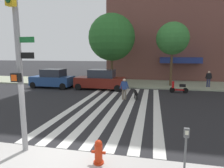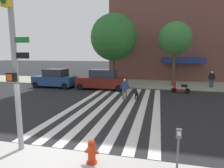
{
  "view_description": "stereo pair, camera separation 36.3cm",
  "coord_description": "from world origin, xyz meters",
  "px_view_note": "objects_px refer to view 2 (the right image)",
  "views": [
    {
      "loc": [
        3.17,
        -5.91,
        3.5
      ],
      "look_at": [
        0.39,
        7.06,
        1.43
      ],
      "focal_mm": 30.9,
      "sensor_mm": 36.0,
      "label": 1
    },
    {
      "loc": [
        3.52,
        -5.82,
        3.5
      ],
      "look_at": [
        0.39,
        7.06,
        1.43
      ],
      "focal_mm": 30.9,
      "sensor_mm": 36.0,
      "label": 2
    }
  ],
  "objects_px": {
    "traffic_light_pole": "(13,53)",
    "street_tree_middle": "(175,38)",
    "parked_car_behind_first": "(102,80)",
    "dog_on_leash": "(136,93)",
    "parked_scooter": "(181,88)",
    "parked_car_near_curb": "(55,79)",
    "pedestrian_bystander": "(212,78)",
    "street_tree_nearest": "(114,37)",
    "fire_hydrant": "(92,152)",
    "pedestrian_dog_walker": "(125,88)",
    "parking_meter_curbside": "(178,146)"
  },
  "relations": [
    {
      "from": "street_tree_nearest",
      "to": "dog_on_leash",
      "type": "distance_m",
      "value": 8.78
    },
    {
      "from": "street_tree_middle",
      "to": "street_tree_nearest",
      "type": "bearing_deg",
      "value": 178.47
    },
    {
      "from": "street_tree_nearest",
      "to": "dog_on_leash",
      "type": "xyz_separation_m",
      "value": [
        3.34,
        -6.5,
        -4.87
      ]
    },
    {
      "from": "parking_meter_curbside",
      "to": "street_tree_middle",
      "type": "height_order",
      "value": "street_tree_middle"
    },
    {
      "from": "fire_hydrant",
      "to": "parked_scooter",
      "type": "xyz_separation_m",
      "value": [
        3.89,
        12.76,
        -0.04
      ]
    },
    {
      "from": "parked_scooter",
      "to": "street_tree_nearest",
      "type": "xyz_separation_m",
      "value": [
        -6.96,
        3.36,
        4.83
      ]
    },
    {
      "from": "street_tree_middle",
      "to": "pedestrian_bystander",
      "type": "distance_m",
      "value": 5.46
    },
    {
      "from": "fire_hydrant",
      "to": "parked_scooter",
      "type": "bearing_deg",
      "value": 73.04
    },
    {
      "from": "street_tree_middle",
      "to": "pedestrian_bystander",
      "type": "xyz_separation_m",
      "value": [
        3.71,
        -0.12,
        -4.0
      ]
    },
    {
      "from": "traffic_light_pole",
      "to": "parked_scooter",
      "type": "height_order",
      "value": "traffic_light_pole"
    },
    {
      "from": "fire_hydrant",
      "to": "parked_car_behind_first",
      "type": "height_order",
      "value": "parked_car_behind_first"
    },
    {
      "from": "dog_on_leash",
      "to": "pedestrian_bystander",
      "type": "bearing_deg",
      "value": 42.14
    },
    {
      "from": "street_tree_middle",
      "to": "pedestrian_bystander",
      "type": "relative_size",
      "value": 4.04
    },
    {
      "from": "parking_meter_curbside",
      "to": "street_tree_nearest",
      "type": "relative_size",
      "value": 0.18
    },
    {
      "from": "street_tree_middle",
      "to": "pedestrian_bystander",
      "type": "height_order",
      "value": "street_tree_middle"
    },
    {
      "from": "parked_car_behind_first",
      "to": "street_tree_nearest",
      "type": "relative_size",
      "value": 0.63
    },
    {
      "from": "street_tree_middle",
      "to": "pedestrian_dog_walker",
      "type": "xyz_separation_m",
      "value": [
        -3.99,
        -6.81,
        -4.15
      ]
    },
    {
      "from": "parked_scooter",
      "to": "pedestrian_bystander",
      "type": "relative_size",
      "value": 1.0
    },
    {
      "from": "street_tree_middle",
      "to": "dog_on_leash",
      "type": "height_order",
      "value": "street_tree_middle"
    },
    {
      "from": "parking_meter_curbside",
      "to": "parked_car_near_curb",
      "type": "bearing_deg",
      "value": 130.86
    },
    {
      "from": "dog_on_leash",
      "to": "street_tree_nearest",
      "type": "bearing_deg",
      "value": 117.21
    },
    {
      "from": "parked_scooter",
      "to": "street_tree_middle",
      "type": "xyz_separation_m",
      "value": [
        -0.48,
        3.18,
        4.6
      ]
    },
    {
      "from": "dog_on_leash",
      "to": "parked_car_near_curb",
      "type": "bearing_deg",
      "value": 159.64
    },
    {
      "from": "traffic_light_pole",
      "to": "fire_hydrant",
      "type": "xyz_separation_m",
      "value": [
        2.75,
        -0.21,
        -3.0
      ]
    },
    {
      "from": "parked_scooter",
      "to": "street_tree_nearest",
      "type": "bearing_deg",
      "value": 154.23
    },
    {
      "from": "parked_car_near_curb",
      "to": "dog_on_leash",
      "type": "bearing_deg",
      "value": -20.36
    },
    {
      "from": "pedestrian_dog_walker",
      "to": "traffic_light_pole",
      "type": "bearing_deg",
      "value": -103.69
    },
    {
      "from": "street_tree_middle",
      "to": "dog_on_leash",
      "type": "bearing_deg",
      "value": -116.41
    },
    {
      "from": "traffic_light_pole",
      "to": "street_tree_nearest",
      "type": "distance_m",
      "value": 16.01
    },
    {
      "from": "parked_scooter",
      "to": "pedestrian_dog_walker",
      "type": "bearing_deg",
      "value": -140.9
    },
    {
      "from": "fire_hydrant",
      "to": "pedestrian_dog_walker",
      "type": "relative_size",
      "value": 0.47
    },
    {
      "from": "pedestrian_dog_walker",
      "to": "parked_scooter",
      "type": "bearing_deg",
      "value": 39.1
    },
    {
      "from": "street_tree_nearest",
      "to": "pedestrian_bystander",
      "type": "relative_size",
      "value": 4.73
    },
    {
      "from": "parking_meter_curbside",
      "to": "fire_hydrant",
      "type": "bearing_deg",
      "value": 179.46
    },
    {
      "from": "parking_meter_curbside",
      "to": "street_tree_nearest",
      "type": "bearing_deg",
      "value": 109.02
    },
    {
      "from": "pedestrian_bystander",
      "to": "street_tree_nearest",
      "type": "bearing_deg",
      "value": 178.33
    },
    {
      "from": "street_tree_nearest",
      "to": "pedestrian_bystander",
      "type": "xyz_separation_m",
      "value": [
        10.19,
        -0.3,
        -4.24
      ]
    },
    {
      "from": "fire_hydrant",
      "to": "parked_car_near_curb",
      "type": "height_order",
      "value": "parked_car_near_curb"
    },
    {
      "from": "parked_car_behind_first",
      "to": "pedestrian_bystander",
      "type": "height_order",
      "value": "parked_car_behind_first"
    },
    {
      "from": "fire_hydrant",
      "to": "street_tree_nearest",
      "type": "height_order",
      "value": "street_tree_nearest"
    },
    {
      "from": "parked_car_near_curb",
      "to": "pedestrian_bystander",
      "type": "distance_m",
      "value": 16.12
    },
    {
      "from": "traffic_light_pole",
      "to": "fire_hydrant",
      "type": "relative_size",
      "value": 7.59
    },
    {
      "from": "parked_car_near_curb",
      "to": "street_tree_middle",
      "type": "bearing_deg",
      "value": 13.75
    },
    {
      "from": "parking_meter_curbside",
      "to": "parked_scooter",
      "type": "height_order",
      "value": "parking_meter_curbside"
    },
    {
      "from": "parked_scooter",
      "to": "parked_car_near_curb",
      "type": "bearing_deg",
      "value": 179.06
    },
    {
      "from": "traffic_light_pole",
      "to": "street_tree_middle",
      "type": "xyz_separation_m",
      "value": [
        6.16,
        15.73,
        1.55
      ]
    },
    {
      "from": "parked_car_behind_first",
      "to": "parked_scooter",
      "type": "distance_m",
      "value": 7.44
    },
    {
      "from": "parked_car_near_curb",
      "to": "pedestrian_dog_walker",
      "type": "relative_size",
      "value": 2.67
    },
    {
      "from": "parked_car_behind_first",
      "to": "dog_on_leash",
      "type": "xyz_separation_m",
      "value": [
        3.8,
        -3.35,
        -0.5
      ]
    },
    {
      "from": "pedestrian_dog_walker",
      "to": "fire_hydrant",
      "type": "bearing_deg",
      "value": -86.41
    }
  ]
}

